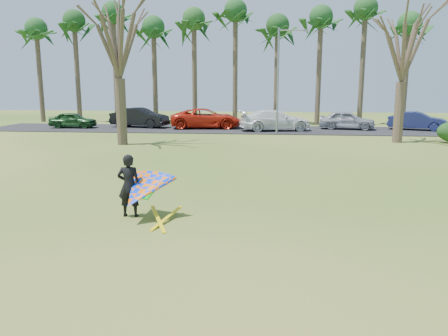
# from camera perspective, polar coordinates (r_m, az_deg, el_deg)

# --- Properties ---
(ground) EXTENTS (100.00, 100.00, 0.00)m
(ground) POSITION_cam_1_polar(r_m,az_deg,el_deg) (12.89, -0.95, -6.49)
(ground) COLOR #215512
(ground) RESTS_ON ground
(parking_strip) EXTENTS (46.00, 7.00, 0.06)m
(parking_strip) POSITION_cam_1_polar(r_m,az_deg,el_deg) (37.44, 3.75, 5.03)
(parking_strip) COLOR black
(parking_strip) RESTS_ON ground
(palm_0) EXTENTS (4.84, 4.84, 10.84)m
(palm_0) POSITION_cam_1_polar(r_m,az_deg,el_deg) (49.48, -23.31, 16.22)
(palm_0) COLOR #4E3D2E
(palm_0) RESTS_ON ground
(palm_1) EXTENTS (4.84, 4.84, 11.54)m
(palm_1) POSITION_cam_1_polar(r_m,az_deg,el_deg) (47.79, -18.99, 17.55)
(palm_1) COLOR brown
(palm_1) RESTS_ON ground
(palm_2) EXTENTS (4.84, 4.84, 12.24)m
(palm_2) POSITION_cam_1_polar(r_m,az_deg,el_deg) (46.39, -14.30, 18.86)
(palm_2) COLOR #4A3D2C
(palm_2) RESTS_ON ground
(palm_3) EXTENTS (4.84, 4.84, 10.84)m
(palm_3) POSITION_cam_1_polar(r_m,az_deg,el_deg) (45.03, -9.21, 17.55)
(palm_3) COLOR #4C3B2D
(palm_3) RESTS_ON ground
(palm_4) EXTENTS (4.84, 4.84, 11.54)m
(palm_4) POSITION_cam_1_polar(r_m,az_deg,el_deg) (44.27, -3.95, 18.67)
(palm_4) COLOR brown
(palm_4) RESTS_ON ground
(palm_5) EXTENTS (4.84, 4.84, 12.24)m
(palm_5) POSITION_cam_1_polar(r_m,az_deg,el_deg) (43.86, 1.51, 19.66)
(palm_5) COLOR #443829
(palm_5) RESTS_ON ground
(palm_6) EXTENTS (4.84, 4.84, 10.84)m
(palm_6) POSITION_cam_1_polar(r_m,az_deg,el_deg) (43.54, 7.02, 17.84)
(palm_6) COLOR #493B2B
(palm_6) RESTS_ON ground
(palm_7) EXTENTS (4.84, 4.84, 11.54)m
(palm_7) POSITION_cam_1_polar(r_m,az_deg,el_deg) (43.85, 12.56, 18.52)
(palm_7) COLOR #49392B
(palm_7) RESTS_ON ground
(palm_8) EXTENTS (4.84, 4.84, 12.24)m
(palm_8) POSITION_cam_1_polar(r_m,az_deg,el_deg) (44.54, 18.01, 19.02)
(palm_8) COLOR #483B2B
(palm_8) RESTS_ON ground
(palm_9) EXTENTS (4.84, 4.84, 10.84)m
(palm_9) POSITION_cam_1_polar(r_m,az_deg,el_deg) (45.29, 23.08, 16.81)
(palm_9) COLOR #493D2B
(palm_9) RESTS_ON ground
(bare_tree_left) EXTENTS (6.60, 6.60, 9.70)m
(bare_tree_left) POSITION_cam_1_polar(r_m,az_deg,el_deg) (28.99, -13.70, 16.68)
(bare_tree_left) COLOR #473A2A
(bare_tree_left) RESTS_ON ground
(bare_tree_right) EXTENTS (6.27, 6.27, 9.21)m
(bare_tree_right) POSITION_cam_1_polar(r_m,az_deg,el_deg) (31.50, 22.50, 15.05)
(bare_tree_right) COLOR brown
(bare_tree_right) RESTS_ON ground
(streetlight) EXTENTS (2.28, 0.18, 8.00)m
(streetlight) POSITION_cam_1_polar(r_m,az_deg,el_deg) (34.22, 7.32, 11.85)
(streetlight) COLOR gray
(streetlight) RESTS_ON ground
(car_0) EXTENTS (4.09, 1.78, 1.37)m
(car_0) POSITION_cam_1_polar(r_m,az_deg,el_deg) (40.81, -19.13, 5.95)
(car_0) COLOR #1B441D
(car_0) RESTS_ON parking_strip
(car_1) EXTENTS (5.49, 2.85, 1.72)m
(car_1) POSITION_cam_1_polar(r_m,az_deg,el_deg) (39.84, -10.95, 6.50)
(car_1) COLOR black
(car_1) RESTS_ON parking_strip
(car_2) EXTENTS (6.47, 3.59, 1.71)m
(car_2) POSITION_cam_1_polar(r_m,az_deg,el_deg) (38.27, -2.33, 6.50)
(car_2) COLOR red
(car_2) RESTS_ON parking_strip
(car_3) EXTENTS (6.23, 3.65, 1.69)m
(car_3) POSITION_cam_1_polar(r_m,az_deg,el_deg) (36.51, 6.68, 6.21)
(car_3) COLOR white
(car_3) RESTS_ON parking_strip
(car_4) EXTENTS (4.85, 2.62, 1.57)m
(car_4) POSITION_cam_1_polar(r_m,az_deg,el_deg) (38.77, 15.76, 6.05)
(car_4) COLOR #9B9EA8
(car_4) RESTS_ON parking_strip
(car_5) EXTENTS (4.88, 3.20, 1.52)m
(car_5) POSITION_cam_1_polar(r_m,az_deg,el_deg) (40.14, 23.94, 5.65)
(car_5) COLOR navy
(car_5) RESTS_ON parking_strip
(kite_flyer) EXTENTS (2.13, 2.39, 2.02)m
(kite_flyer) POSITION_cam_1_polar(r_m,az_deg,el_deg) (12.78, -10.93, -2.85)
(kite_flyer) COLOR black
(kite_flyer) RESTS_ON ground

